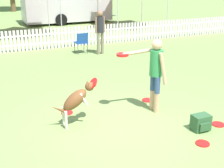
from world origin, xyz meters
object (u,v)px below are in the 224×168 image
at_px(handler_person, 154,67).
at_px(spectator_standing, 100,28).
at_px(equipment_trailer, 66,3).
at_px(frisbee_near_handler, 147,100).
at_px(folding_chair_blue_left, 81,41).
at_px(backpack_on_grass, 201,123).
at_px(leaping_dog, 77,99).
at_px(frisbee_far_scatter, 67,113).
at_px(frisbee_near_dog, 203,143).
at_px(frisbee_midfield, 218,124).

height_order(handler_person, spectator_standing, handler_person).
bearing_deg(spectator_standing, equipment_trailer, -106.05).
relative_size(frisbee_near_handler, folding_chair_blue_left, 0.32).
bearing_deg(backpack_on_grass, leaping_dog, 151.82).
relative_size(frisbee_near_handler, equipment_trailer, 0.04).
relative_size(handler_person, folding_chair_blue_left, 2.05).
relative_size(leaping_dog, equipment_trailer, 0.17).
relative_size(handler_person, frisbee_far_scatter, 6.35).
distance_m(leaping_dog, frisbee_near_dog, 2.59).
distance_m(frisbee_near_dog, spectator_standing, 7.02).
height_order(frisbee_far_scatter, spectator_standing, spectator_standing).
relative_size(frisbee_midfield, spectator_standing, 0.16).
distance_m(frisbee_near_handler, backpack_on_grass, 1.77).
bearing_deg(handler_person, equipment_trailer, -6.68).
bearing_deg(spectator_standing, frisbee_near_dog, 75.13).
relative_size(handler_person, frisbee_near_dog, 6.35).
bearing_deg(frisbee_far_scatter, backpack_on_grass, -38.47).
bearing_deg(spectator_standing, backpack_on_grass, 77.46).
height_order(leaping_dog, equipment_trailer, equipment_trailer).
bearing_deg(backpack_on_grass, frisbee_near_dog, -123.26).
xyz_separation_m(leaping_dog, frisbee_near_handler, (1.96, 0.56, -0.57)).
xyz_separation_m(backpack_on_grass, folding_chair_blue_left, (-0.34, 6.83, 0.32)).
relative_size(frisbee_near_dog, backpack_on_grass, 0.74).
bearing_deg(handler_person, spectator_standing, -7.71).
bearing_deg(leaping_dog, equipment_trailer, 165.91).
bearing_deg(spectator_standing, leaping_dog, 54.65).
height_order(frisbee_midfield, equipment_trailer, equipment_trailer).
xyz_separation_m(frisbee_near_handler, frisbee_midfield, (0.74, -1.71, 0.00)).
bearing_deg(frisbee_near_handler, spectator_standing, 83.48).
relative_size(leaping_dog, frisbee_near_handler, 3.79).
xyz_separation_m(folding_chair_blue_left, spectator_standing, (0.63, -0.37, 0.51)).
distance_m(frisbee_near_handler, frisbee_midfield, 1.86).
bearing_deg(frisbee_midfield, handler_person, 128.27).
xyz_separation_m(leaping_dog, spectator_standing, (2.50, 5.27, 0.41)).
xyz_separation_m(frisbee_near_dog, backpack_on_grass, (0.30, 0.46, 0.15)).
bearing_deg(folding_chair_blue_left, frisbee_midfield, 94.45).
relative_size(frisbee_far_scatter, equipment_trailer, 0.04).
height_order(leaping_dog, backpack_on_grass, leaping_dog).
height_order(frisbee_near_dog, backpack_on_grass, backpack_on_grass).
relative_size(leaping_dog, folding_chair_blue_left, 1.23).
height_order(folding_chair_blue_left, equipment_trailer, equipment_trailer).
height_order(leaping_dog, frisbee_midfield, leaping_dog).
bearing_deg(frisbee_near_handler, frisbee_far_scatter, 178.20).
bearing_deg(frisbee_far_scatter, frisbee_midfield, -32.75).
xyz_separation_m(folding_chair_blue_left, equipment_trailer, (1.48, 7.65, 0.67)).
distance_m(frisbee_midfield, equipment_trailer, 14.50).
relative_size(leaping_dog, frisbee_far_scatter, 3.79).
relative_size(frisbee_near_handler, frisbee_midfield, 1.00).
height_order(handler_person, frisbee_near_dog, handler_person).
bearing_deg(frisbee_near_dog, folding_chair_blue_left, 90.32).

